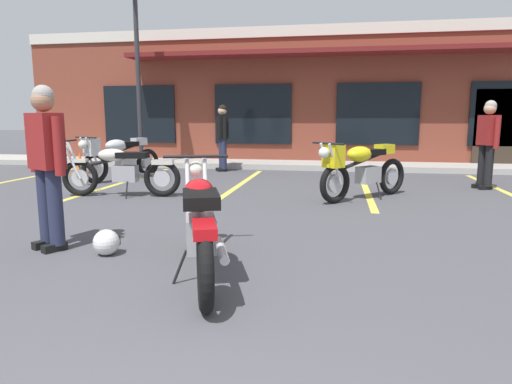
% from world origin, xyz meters
% --- Properties ---
extents(ground_plane, '(80.00, 80.00, 0.00)m').
position_xyz_m(ground_plane, '(0.00, 3.77, 0.00)').
color(ground_plane, '#47474C').
extents(sidewalk_kerb, '(22.00, 1.80, 0.14)m').
position_xyz_m(sidewalk_kerb, '(0.00, 11.66, 0.07)').
color(sidewalk_kerb, '#A8A59E').
rests_on(sidewalk_kerb, ground_plane).
extents(brick_storefront_building, '(17.47, 6.87, 3.88)m').
position_xyz_m(brick_storefront_building, '(0.00, 15.16, 1.94)').
color(brick_storefront_building, brown).
rests_on(brick_storefront_building, ground_plane).
extents(painted_stall_lines, '(12.61, 4.80, 0.01)m').
position_xyz_m(painted_stall_lines, '(-0.00, 8.06, 0.00)').
color(painted_stall_lines, '#DBCC4C').
rests_on(painted_stall_lines, ground_plane).
extents(motorcycle_foreground_classic, '(1.02, 2.03, 0.98)m').
position_xyz_m(motorcycle_foreground_classic, '(-0.45, 2.76, 0.46)').
color(motorcycle_foreground_classic, black).
rests_on(motorcycle_foreground_classic, ground_plane).
extents(motorcycle_red_sportbike, '(1.62, 1.68, 0.98)m').
position_xyz_m(motorcycle_red_sportbike, '(1.08, 6.79, 0.53)').
color(motorcycle_red_sportbike, black).
rests_on(motorcycle_red_sportbike, ground_plane).
extents(motorcycle_silver_naked, '(1.14, 1.98, 0.98)m').
position_xyz_m(motorcycle_silver_naked, '(-3.99, 8.24, 0.53)').
color(motorcycle_silver_naked, black).
rests_on(motorcycle_silver_naked, ground_plane).
extents(motorcycle_green_cafe_racer, '(2.10, 0.72, 0.98)m').
position_xyz_m(motorcycle_green_cafe_racer, '(-3.01, 6.35, 0.46)').
color(motorcycle_green_cafe_racer, black).
rests_on(motorcycle_green_cafe_racer, ground_plane).
extents(person_in_black_shirt, '(0.37, 0.60, 1.68)m').
position_xyz_m(person_in_black_shirt, '(3.48, 8.37, 0.95)').
color(person_in_black_shirt, black).
rests_on(person_in_black_shirt, ground_plane).
extents(person_in_shorts_foreground, '(0.58, 0.40, 1.68)m').
position_xyz_m(person_in_shorts_foreground, '(-2.21, 3.26, 0.95)').
color(person_in_shorts_foreground, black).
rests_on(person_in_shorts_foreground, ground_plane).
extents(person_by_back_row, '(0.40, 0.57, 1.68)m').
position_xyz_m(person_by_back_row, '(-2.19, 10.32, 0.95)').
color(person_by_back_row, black).
rests_on(person_by_back_row, ground_plane).
extents(helmet_on_pavement, '(0.26, 0.26, 0.26)m').
position_xyz_m(helmet_on_pavement, '(-1.55, 3.15, 0.13)').
color(helmet_on_pavement, silver).
rests_on(helmet_on_pavement, ground_plane).
extents(traffic_cone, '(0.34, 0.34, 0.53)m').
position_xyz_m(traffic_cone, '(-5.48, 9.17, 0.26)').
color(traffic_cone, orange).
rests_on(traffic_cone, ground_plane).
extents(parking_lot_lamp_post, '(0.24, 0.76, 4.90)m').
position_xyz_m(parking_lot_lamp_post, '(-4.50, 10.45, 3.18)').
color(parking_lot_lamp_post, '#2D2D33').
rests_on(parking_lot_lamp_post, ground_plane).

